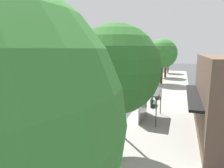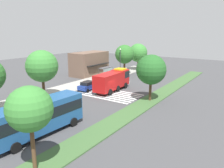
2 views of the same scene
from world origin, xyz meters
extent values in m
plane|color=#424244|center=(0.00, 0.00, 0.00)|extent=(120.00, 120.00, 0.00)
cube|color=#9E9B93|center=(0.00, 8.65, 0.07)|extent=(60.00, 5.48, 0.14)
cube|color=#3D6033|center=(0.00, -7.41, 0.07)|extent=(60.00, 3.00, 0.14)
cube|color=silver|center=(-2.66, 0.00, 0.01)|extent=(0.45, 10.64, 0.01)
cube|color=silver|center=(-1.76, 0.00, 0.01)|extent=(0.45, 10.64, 0.01)
cube|color=silver|center=(-0.86, 0.00, 0.01)|extent=(0.45, 10.64, 0.01)
cube|color=silver|center=(0.04, 0.00, 0.01)|extent=(0.45, 10.64, 0.01)
cube|color=silver|center=(0.94, 0.00, 0.01)|extent=(0.45, 10.64, 0.01)
cube|color=silver|center=(1.84, 0.00, 0.01)|extent=(0.45, 10.64, 0.01)
cube|color=silver|center=(2.74, 0.00, 0.01)|extent=(0.45, 10.64, 0.01)
cube|color=#B71414|center=(5.29, 1.00, 1.99)|extent=(2.77, 2.70, 2.87)
cube|color=#B71414|center=(0.92, 0.75, 1.96)|extent=(6.27, 2.90, 2.81)
cube|color=black|center=(5.69, 1.02, 2.56)|extent=(2.04, 2.69, 1.26)
cube|color=silver|center=(6.70, 1.08, 0.80)|extent=(0.38, 2.57, 0.50)
cube|color=yellow|center=(5.29, 1.00, 3.54)|extent=(1.94, 1.89, 0.24)
cylinder|color=black|center=(4.96, 2.26, 0.55)|extent=(1.12, 0.36, 1.10)
cylinder|color=black|center=(5.10, -0.29, 0.55)|extent=(1.12, 0.36, 1.10)
cylinder|color=black|center=(-0.68, 1.95, 0.55)|extent=(1.12, 0.36, 1.10)
cylinder|color=black|center=(-0.54, -0.61, 0.55)|extent=(1.12, 0.36, 1.10)
cylinder|color=black|center=(2.07, 2.10, 0.55)|extent=(1.12, 0.36, 1.10)
cylinder|color=black|center=(2.21, -0.45, 0.55)|extent=(1.12, 0.36, 1.10)
cube|color=#474C51|center=(-12.45, 4.71, 0.73)|extent=(4.37, 1.88, 0.83)
cube|color=black|center=(-12.67, 4.72, 1.49)|extent=(2.46, 1.61, 0.69)
cylinder|color=black|center=(-11.00, 5.55, 0.32)|extent=(0.65, 0.24, 0.64)
cylinder|color=black|center=(-11.05, 3.79, 0.32)|extent=(0.65, 0.24, 0.64)
cylinder|color=black|center=(-13.85, 5.63, 0.32)|extent=(0.65, 0.24, 0.64)
cylinder|color=black|center=(-13.90, 3.88, 0.32)|extent=(0.65, 0.24, 0.64)
cube|color=navy|center=(0.19, 4.71, 0.69)|extent=(4.28, 1.94, 0.74)
cube|color=black|center=(-0.02, 4.70, 1.34)|extent=(2.42, 1.65, 0.58)
cylinder|color=black|center=(1.55, 5.65, 0.32)|extent=(0.65, 0.24, 0.64)
cylinder|color=black|center=(1.62, 3.88, 0.32)|extent=(0.65, 0.24, 0.64)
cylinder|color=black|center=(-1.23, 5.55, 0.32)|extent=(0.65, 0.24, 0.64)
cylinder|color=black|center=(-1.16, 3.77, 0.32)|extent=(0.65, 0.24, 0.64)
cube|color=navy|center=(-16.37, -2.66, 2.05)|extent=(10.11, 2.96, 3.10)
cube|color=black|center=(-16.37, -2.66, 2.42)|extent=(9.91, 3.00, 1.12)
cylinder|color=black|center=(-19.92, -3.79, 0.50)|extent=(1.01, 0.34, 1.00)
cylinder|color=black|center=(-19.82, -1.24, 0.50)|extent=(1.01, 0.34, 1.00)
cylinder|color=black|center=(-12.92, -4.08, 0.50)|extent=(1.01, 0.34, 1.00)
cylinder|color=black|center=(-12.81, -1.53, 0.50)|extent=(1.01, 0.34, 1.00)
cube|color=#4C4C51|center=(10.05, 7.83, 2.54)|extent=(3.50, 1.40, 0.12)
cube|color=#8C9E99|center=(10.05, 7.17, 1.34)|extent=(3.50, 0.08, 2.40)
cylinder|color=#333338|center=(8.35, 8.48, 1.34)|extent=(0.08, 0.08, 2.40)
cylinder|color=#333338|center=(11.75, 8.48, 1.34)|extent=(0.08, 0.08, 2.40)
cube|color=#2D472D|center=(6.05, 7.56, 0.55)|extent=(1.60, 0.50, 0.08)
cube|color=#2D472D|center=(6.05, 7.34, 0.82)|extent=(1.60, 0.06, 0.45)
cube|color=black|center=(5.33, 7.56, 0.33)|extent=(0.08, 0.45, 0.37)
cube|color=black|center=(6.77, 7.56, 0.33)|extent=(0.08, 0.45, 0.37)
cube|color=#4C3823|center=(2.46, 7.56, 0.55)|extent=(1.60, 0.50, 0.08)
cube|color=#4C3823|center=(2.46, 7.34, 0.82)|extent=(1.60, 0.06, 0.45)
cube|color=black|center=(1.74, 7.56, 0.33)|extent=(0.08, 0.45, 0.37)
cube|color=black|center=(3.18, 7.56, 0.33)|extent=(0.08, 0.45, 0.37)
cylinder|color=#2D2D30|center=(14.10, 6.51, 3.20)|extent=(0.16, 0.16, 6.12)
sphere|color=white|center=(14.10, 6.51, 6.44)|extent=(0.36, 0.36, 0.36)
cube|color=black|center=(11.56, 11.00, 2.80)|extent=(7.79, 0.80, 0.16)
cylinder|color=#513823|center=(-24.39, 6.91, 1.91)|extent=(0.34, 0.34, 3.55)
sphere|color=#2D6B28|center=(-24.39, 6.91, 5.03)|extent=(3.84, 3.84, 3.84)
cylinder|color=#47301E|center=(-16.38, 6.91, 1.91)|extent=(0.45, 0.45, 3.54)
sphere|color=#2D6B28|center=(-16.38, 6.91, 5.20)|extent=(4.35, 4.35, 4.35)
cylinder|color=#47301E|center=(-8.04, 6.91, 1.86)|extent=(0.44, 0.44, 3.44)
sphere|color=#387F33|center=(-8.04, 6.91, 5.31)|extent=(4.93, 4.93, 4.93)
cylinder|color=#47301E|center=(16.75, 6.91, 1.78)|extent=(0.48, 0.48, 3.28)
sphere|color=#2D6B28|center=(16.75, 6.91, 5.04)|extent=(4.63, 4.63, 4.63)
cylinder|color=#513823|center=(-20.65, -7.41, 2.02)|extent=(0.31, 0.31, 3.76)
sphere|color=#387F33|center=(-20.65, -7.41, 5.08)|extent=(3.39, 3.39, 3.39)
cylinder|color=#47301E|center=(0.45, -7.41, 1.74)|extent=(0.40, 0.40, 3.20)
sphere|color=#235B23|center=(0.45, -7.41, 4.93)|extent=(4.53, 4.53, 4.53)
cylinder|color=gold|center=(-10.02, 6.41, 0.49)|extent=(0.28, 0.28, 0.70)
camera|label=1|loc=(26.27, 10.10, 6.08)|focal=31.39mm
camera|label=2|loc=(-29.65, -20.61, 10.49)|focal=35.11mm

